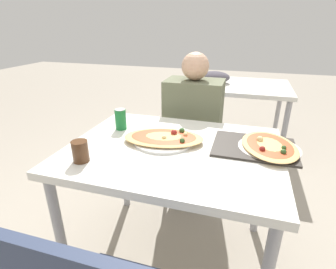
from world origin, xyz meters
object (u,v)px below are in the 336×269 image
object	(u,v)px
drink_glass	(80,151)
pizza_second	(269,147)
dining_table	(174,161)
person_seated	(193,118)
chair_far_seated	(195,133)
pizza_main	(164,138)
soda_can	(121,119)

from	to	relation	value
drink_glass	pizza_second	distance (m)	0.92
dining_table	person_seated	size ratio (longest dim) A/B	0.93
chair_far_seated	person_seated	bearing A→B (deg)	90.00
dining_table	pizza_second	size ratio (longest dim) A/B	2.56
person_seated	pizza_main	world-z (taller)	person_seated
drink_glass	chair_far_seated	bearing A→B (deg)	71.70
drink_glass	pizza_second	xyz separation A→B (m)	(0.84, 0.38, -0.03)
person_seated	drink_glass	world-z (taller)	person_seated
person_seated	soda_can	xyz separation A→B (m)	(-0.34, -0.49, 0.13)
soda_can	pizza_second	xyz separation A→B (m)	(0.84, -0.04, -0.04)
pizza_second	pizza_main	bearing A→B (deg)	-173.95
chair_far_seated	drink_glass	size ratio (longest dim) A/B	9.23
soda_can	drink_glass	xyz separation A→B (m)	(0.00, -0.42, -0.01)
pizza_second	chair_far_seated	bearing A→B (deg)	127.53
chair_far_seated	drink_glass	world-z (taller)	chair_far_seated
soda_can	person_seated	bearing A→B (deg)	55.30
chair_far_seated	person_seated	distance (m)	0.21
person_seated	drink_glass	size ratio (longest dim) A/B	11.51
pizza_second	soda_can	bearing A→B (deg)	177.18
chair_far_seated	drink_glass	xyz separation A→B (m)	(-0.34, -1.03, 0.29)
person_seated	dining_table	bearing A→B (deg)	92.74
pizza_main	soda_can	bearing A→B (deg)	161.99
person_seated	drink_glass	xyz separation A→B (m)	(-0.34, -0.91, 0.11)
person_seated	pizza_main	distance (m)	0.60
pizza_second	dining_table	bearing A→B (deg)	-167.21
pizza_main	pizza_second	bearing A→B (deg)	6.05
dining_table	person_seated	bearing A→B (deg)	92.74
drink_glass	pizza_main	bearing A→B (deg)	46.45
chair_far_seated	soda_can	world-z (taller)	chair_far_seated
pizza_main	drink_glass	xyz separation A→B (m)	(-0.30, -0.32, 0.03)
drink_glass	pizza_second	bearing A→B (deg)	24.03
chair_far_seated	pizza_second	world-z (taller)	chair_far_seated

